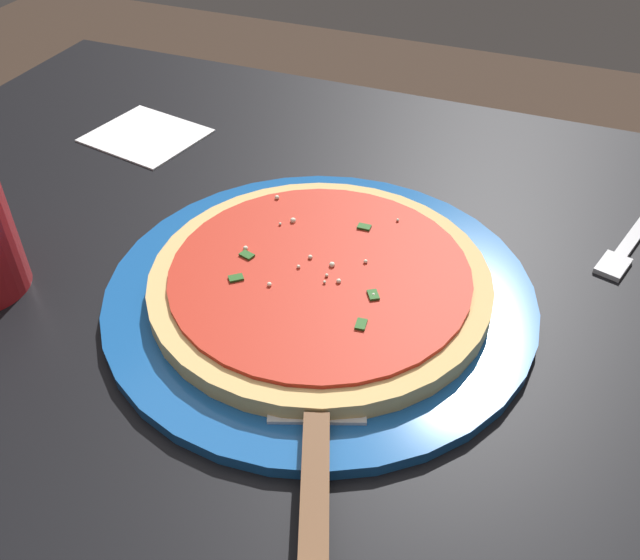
% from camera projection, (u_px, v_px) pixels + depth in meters
% --- Properties ---
extents(restaurant_table, '(1.05, 0.88, 0.72)m').
position_uv_depth(restaurant_table, '(277.00, 390.00, 0.68)').
color(restaurant_table, black).
rests_on(restaurant_table, ground_plane).
extents(serving_plate, '(0.37, 0.37, 0.01)m').
position_uv_depth(serving_plate, '(320.00, 293.00, 0.60)').
color(serving_plate, '#195199').
rests_on(serving_plate, restaurant_table).
extents(pizza, '(0.29, 0.29, 0.02)m').
position_uv_depth(pizza, '(320.00, 280.00, 0.59)').
color(pizza, '#DBB26B').
rests_on(pizza, serving_plate).
extents(pizza_server, '(0.12, 0.22, 0.01)m').
position_uv_depth(pizza_server, '(316.00, 450.00, 0.46)').
color(pizza_server, silver).
rests_on(pizza_server, serving_plate).
extents(napkin_folded_right, '(0.14, 0.13, 0.00)m').
position_uv_depth(napkin_folded_right, '(146.00, 136.00, 0.82)').
color(napkin_folded_right, white).
rests_on(napkin_folded_right, restaurant_table).
extents(fork, '(0.07, 0.18, 0.00)m').
position_uv_depth(fork, '(636.00, 234.00, 0.67)').
color(fork, silver).
rests_on(fork, restaurant_table).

